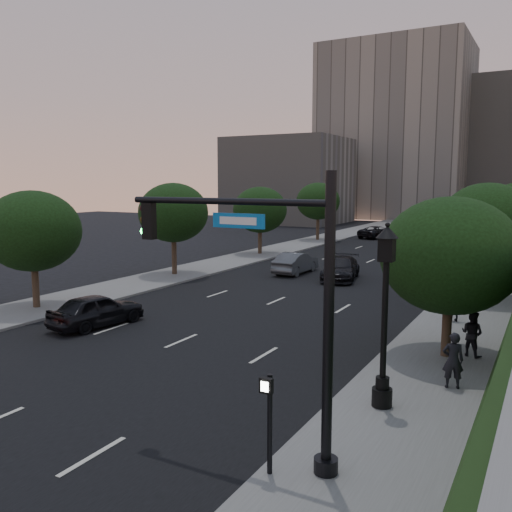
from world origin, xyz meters
The scene contains 24 objects.
ground centered at (0.00, 0.00, 0.00)m, with size 160.00×160.00×0.00m, color black.
road_surface centered at (0.00, 30.00, 0.01)m, with size 16.00×140.00×0.02m, color black.
sidewalk_right centered at (10.25, 30.00, 0.07)m, with size 4.50×140.00×0.15m, color slate.
sidewalk_left centered at (-10.25, 30.00, 0.07)m, with size 4.50×140.00×0.15m, color slate.
office_block_left centered at (-14.00, 92.00, 16.00)m, with size 26.00×20.00×32.00m, color gray.
office_block_filler centered at (-26.00, 70.00, 7.00)m, with size 18.00×16.00×14.00m, color gray.
tree_right_a centered at (10.30, 8.00, 4.02)m, with size 5.20×5.20×6.24m.
tree_right_b centered at (10.30, 20.00, 4.52)m, with size 5.20×5.20×6.74m.
tree_right_c centered at (10.30, 33.00, 4.02)m, with size 5.20×5.20×6.24m.
tree_left_a centered at (-10.30, 6.00, 4.21)m, with size 5.00×5.00×6.34m.
tree_left_b centered at (-10.30, 18.00, 4.58)m, with size 5.00×5.00×6.71m.
tree_left_c centered at (-10.30, 31.00, 4.21)m, with size 5.00×5.00×6.34m.
tree_left_d centered at (-10.30, 45.00, 4.58)m, with size 5.00×5.00×6.71m.
traffic_signal_mast centered at (8.32, -2.14, 3.67)m, with size 5.68×0.56×7.00m.
street_lamp centered at (9.49, 2.15, 2.63)m, with size 0.64×0.64×5.62m.
pedestrian_signal centered at (8.30, -2.83, 1.57)m, with size 0.30×0.33×2.50m.
sedan_near_left centered at (-4.97, 5.08, 0.79)m, with size 1.86×4.62×1.58m, color black.
sedan_mid_left centered at (-3.02, 23.20, 0.80)m, with size 1.69×4.84×1.60m, color #4E5054.
sedan_far_left centered at (-5.01, 51.07, 0.74)m, with size 2.47×5.36×1.49m, color black.
sedan_near_right centered at (0.81, 22.34, 0.78)m, with size 2.20×5.40×1.57m, color black.
sedan_far_right centered at (7.00, 39.07, 0.67)m, with size 1.59×3.96×1.35m, color slate.
pedestrian_a centered at (11.07, 4.68, 1.07)m, with size 0.67×0.44×1.84m, color black.
pedestrian_b centered at (11.16, 8.44, 1.03)m, with size 0.85×0.67×1.76m, color black.
pedestrian_c centered at (9.74, 13.58, 0.96)m, with size 0.95×0.39×1.61m, color black.
Camera 1 is at (13.63, -13.08, 6.75)m, focal length 38.00 mm.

